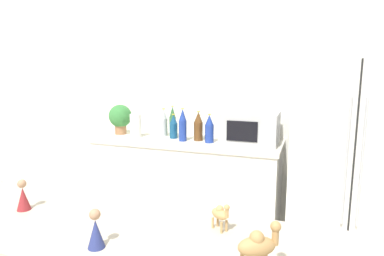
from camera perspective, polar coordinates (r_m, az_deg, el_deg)
The scene contains 17 objects.
wall_back at distance 3.39m, azimuth 8.48°, elevation 4.65°, with size 8.00×0.06×2.55m.
back_counter at distance 3.38m, azimuth -0.87°, elevation -9.47°, with size 1.78×0.63×0.92m.
refrigerator at distance 3.04m, azimuth 24.61°, elevation -5.11°, with size 0.90×0.70×1.68m.
potted_plant at distance 3.55m, azimuth -11.87°, elevation 1.76°, with size 0.23×0.23×0.30m.
paper_towel_roll at distance 3.37m, azimuth -9.37°, elevation 0.38°, with size 0.11×0.11×0.23m.
microwave at distance 3.09m, azimuth 9.76°, elevation -0.01°, with size 0.48×0.37×0.28m.
back_bottle_0 at distance 3.09m, azimuth 2.91°, elevation -0.17°, with size 0.08×0.08×0.26m.
back_bottle_1 at distance 3.15m, azimuth -1.56°, elevation 0.44°, with size 0.07×0.07×0.31m.
back_bottle_2 at distance 3.37m, azimuth -3.25°, elevation 1.04°, with size 0.06×0.06×0.30m.
back_bottle_3 at distance 3.28m, azimuth -3.09°, elevation 0.22°, with size 0.08×0.08×0.24m.
back_bottle_4 at distance 3.28m, azimuth 1.19°, elevation 0.17°, with size 0.07×0.07×0.23m.
back_bottle_5 at distance 3.41m, azimuth -4.75°, elevation 0.89°, with size 0.08×0.08×0.27m.
back_bottle_6 at distance 3.17m, azimuth 1.05°, elevation 0.24°, with size 0.08×0.08×0.28m.
camel_figurine at distance 1.04m, azimuth 11.02°, elevation -18.59°, with size 0.13×0.11×0.16m.
camel_figurine_second at distance 1.29m, azimuth 4.75°, elevation -14.01°, with size 0.09×0.08×0.11m.
wise_man_figurine_crimson at distance 1.22m, azimuth -15.75°, elevation -16.22°, with size 0.06×0.06×0.13m.
wise_man_figurine_purple at distance 1.61m, azimuth -26.33°, elevation -10.24°, with size 0.06×0.06×0.13m.
Camera 1 is at (0.64, -0.58, 1.59)m, focal length 32.00 mm.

